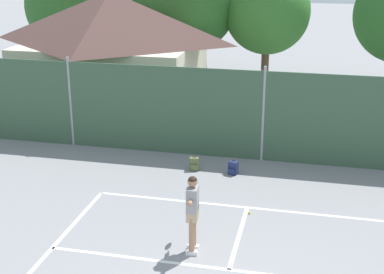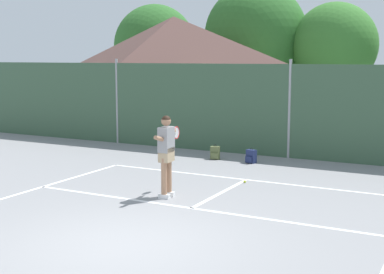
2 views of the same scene
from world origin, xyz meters
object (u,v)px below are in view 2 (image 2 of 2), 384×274
(tennis_player, at_px, (166,149))
(backpack_navy, at_px, (251,157))
(backpack_olive, at_px, (215,153))
(tennis_ball, at_px, (245,182))

(tennis_player, bearing_deg, backpack_navy, 87.40)
(backpack_olive, bearing_deg, backpack_navy, -2.52)
(backpack_olive, bearing_deg, tennis_player, -77.91)
(tennis_player, height_order, backpack_olive, tennis_player)
(tennis_player, xyz_separation_m, backpack_olive, (-1.00, 4.67, -0.92))
(tennis_player, distance_m, backpack_olive, 4.86)
(tennis_player, xyz_separation_m, tennis_ball, (1.03, 2.12, -1.08))
(tennis_ball, height_order, backpack_olive, backpack_olive)
(tennis_ball, xyz_separation_m, backpack_olive, (-2.03, 2.55, 0.16))
(tennis_player, relative_size, tennis_ball, 28.10)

